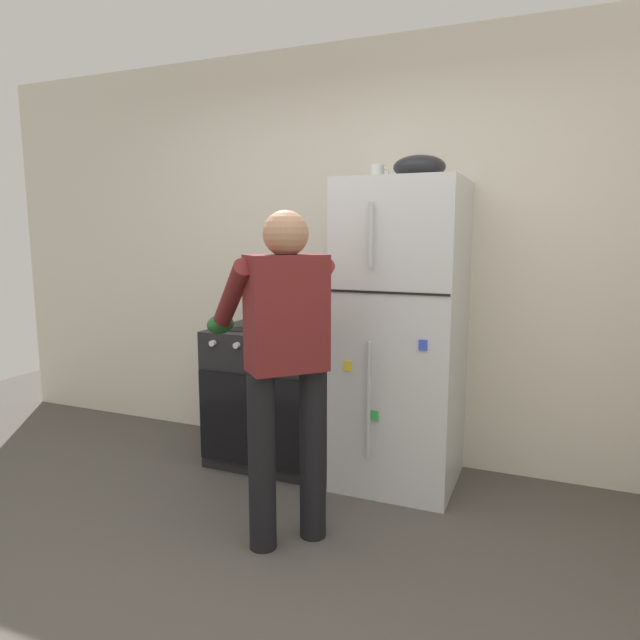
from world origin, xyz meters
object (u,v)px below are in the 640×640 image
(coffee_mug, at_px, (378,173))
(pepper_mill, at_px, (250,306))
(person_cook, at_px, (284,347))
(red_pot, at_px, (294,321))
(stove_range, at_px, (275,395))
(mixing_bowl, at_px, (419,167))
(refrigerator, at_px, (402,335))

(coffee_mug, distance_m, pepper_mill, 1.30)
(person_cook, height_order, red_pot, person_cook)
(stove_range, relative_size, mixing_bowl, 3.06)
(person_cook, height_order, pepper_mill, person_cook)
(coffee_mug, height_order, mixing_bowl, mixing_bowl)
(coffee_mug, relative_size, pepper_mill, 0.58)
(stove_range, relative_size, coffee_mug, 7.97)
(stove_range, xyz_separation_m, pepper_mill, (-0.30, 0.21, 0.55))
(stove_range, height_order, person_cook, person_cook)
(stove_range, xyz_separation_m, mixing_bowl, (0.92, 0.01, 1.42))
(stove_range, height_order, mixing_bowl, mixing_bowl)
(pepper_mill, bearing_deg, mixing_bowl, -9.31)
(refrigerator, height_order, pepper_mill, refrigerator)
(red_pot, bearing_deg, mixing_bowl, 3.77)
(coffee_mug, relative_size, mixing_bowl, 0.38)
(refrigerator, height_order, stove_range, refrigerator)
(red_pot, relative_size, coffee_mug, 3.32)
(refrigerator, distance_m, coffee_mug, 0.96)
(mixing_bowl, bearing_deg, stove_range, -179.36)
(refrigerator, distance_m, mixing_bowl, 0.97)
(red_pot, height_order, mixing_bowl, mixing_bowl)
(coffee_mug, bearing_deg, red_pot, -168.74)
(person_cook, relative_size, coffee_mug, 14.28)
(red_pot, bearing_deg, pepper_mill, 151.48)
(red_pot, xyz_separation_m, pepper_mill, (-0.46, 0.25, 0.04))
(person_cook, height_order, mixing_bowl, mixing_bowl)
(refrigerator, relative_size, pepper_mill, 9.36)
(coffee_mug, bearing_deg, pepper_mill, 171.14)
(person_cook, relative_size, red_pot, 4.30)
(person_cook, xyz_separation_m, red_pot, (-0.33, 0.82, -0.01))
(red_pot, bearing_deg, coffee_mug, 11.26)
(coffee_mug, bearing_deg, refrigerator, -15.83)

